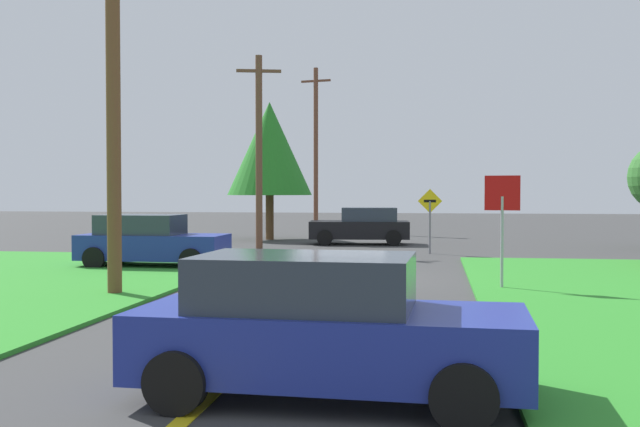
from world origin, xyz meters
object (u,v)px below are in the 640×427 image
car_behind_on_main_road (323,328)px  direction_sign (430,213)px  parked_car_near_building (150,241)px  pine_tree_center (270,149)px  stop_sign (502,209)px  car_approaching_junction (362,226)px  utility_pole_far (316,147)px  utility_pole_mid (259,149)px  utility_pole_near (113,88)px

car_behind_on_main_road → direction_sign: bearing=89.1°
direction_sign → parked_car_near_building: bearing=-142.4°
pine_tree_center → car_behind_on_main_road: bearing=-76.3°
stop_sign → direction_sign: (-1.73, 10.22, -0.42)m
car_approaching_junction → utility_pole_far: utility_pole_far is taller
stop_sign → direction_sign: size_ratio=1.12×
stop_sign → car_behind_on_main_road: stop_sign is taller
car_approaching_junction → utility_pole_mid: (-3.84, -3.33, 3.22)m
car_approaching_junction → utility_pole_near: (-3.90, -17.03, 3.81)m
stop_sign → car_approaching_junction: (-4.72, 14.78, -1.12)m
car_behind_on_main_road → utility_pole_mid: 22.17m
utility_pole_far → utility_pole_mid: bearing=-90.6°
parked_car_near_building → pine_tree_center: size_ratio=0.67×
car_behind_on_main_road → utility_pole_near: (-5.80, 7.47, 3.81)m
car_approaching_junction → utility_pole_far: 11.74m
utility_pole_far → direction_sign: size_ratio=3.93×
car_approaching_junction → utility_pole_far: bearing=-75.6°
car_behind_on_main_road → utility_pole_mid: utility_pole_mid is taller
utility_pole_far → utility_pole_near: bearing=-90.4°
utility_pole_near → utility_pole_far: bearing=89.6°
parked_car_near_building → car_behind_on_main_road: (7.33, -13.46, 0.00)m
parked_car_near_building → car_approaching_junction: bearing=64.8°
utility_pole_mid → direction_sign: size_ratio=3.21×
utility_pole_near → direction_sign: bearing=61.1°
utility_pole_far → car_approaching_junction: bearing=-70.4°
car_approaching_junction → utility_pole_mid: 6.02m
direction_sign → car_approaching_junction: bearing=123.2°
stop_sign → utility_pole_mid: utility_pole_mid is taller
car_behind_on_main_road → direction_sign: 19.99m
direction_sign → pine_tree_center: size_ratio=0.37×
parked_car_near_building → utility_pole_far: size_ratio=0.47×
stop_sign → pine_tree_center: (-9.42, 17.28, 2.45)m
car_approaching_junction → pine_tree_center: bearing=-33.2°
direction_sign → stop_sign: bearing=-80.4°
utility_pole_mid → pine_tree_center: bearing=98.4°
car_behind_on_main_road → utility_pole_far: bearing=101.3°
utility_pole_mid → utility_pole_far: 13.73m
pine_tree_center → utility_pole_near: bearing=-87.6°
utility_pole_far → stop_sign: bearing=-71.5°
stop_sign → utility_pole_mid: 14.44m
parked_car_near_building → direction_sign: size_ratio=1.84×
utility_pole_mid → utility_pole_far: size_ratio=0.82×
car_behind_on_main_road → pine_tree_center: pine_tree_center is taller
car_behind_on_main_road → pine_tree_center: (-6.61, 27.00, 3.57)m
parked_car_near_building → direction_sign: (8.41, 6.48, 0.70)m
direction_sign → pine_tree_center: (-7.68, 7.06, 2.87)m
parked_car_near_building → utility_pole_far: (1.73, 21.41, 4.09)m
stop_sign → parked_car_near_building: (-10.14, 3.73, -1.12)m
stop_sign → utility_pole_far: bearing=-62.3°
car_approaching_junction → car_behind_on_main_road: 24.58m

